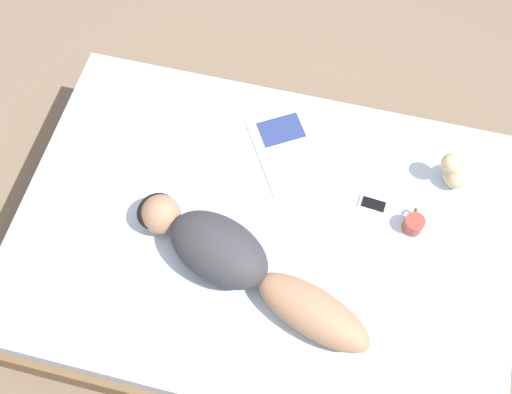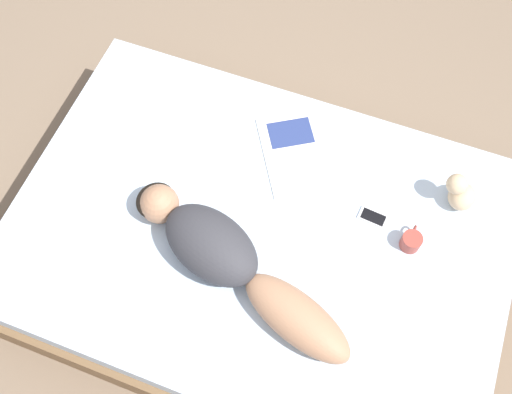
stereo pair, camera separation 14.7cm
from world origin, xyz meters
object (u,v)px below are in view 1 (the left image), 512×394
Objects in this scene: person at (237,262)px; cell_phone at (373,205)px; coffee_mug at (414,224)px; open_magazine at (288,149)px.

cell_phone is at bearing -29.25° from person.
coffee_mug is at bearing -41.67° from person.
open_magazine is at bearing 12.69° from person.
cell_phone is at bearing -146.35° from open_magazine.
cell_phone is (0.45, -0.53, -0.09)m from person.
open_magazine is 0.49m from cell_phone.
cell_phone is (-0.20, -0.44, 0.00)m from open_magazine.
person is 9.03× the size of coffee_mug.
open_magazine is 4.02× the size of cell_phone.
person is 8.40× the size of cell_phone.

